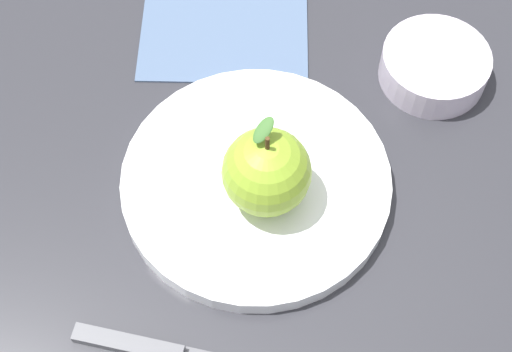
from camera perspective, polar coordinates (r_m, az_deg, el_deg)
ground_plane at (r=0.66m, az=-0.66°, el=-2.47°), size 2.40×2.40×0.00m
dinner_plate at (r=0.66m, az=-0.00°, el=-0.41°), size 0.24×0.24×0.02m
apple at (r=0.61m, az=0.80°, el=0.33°), size 0.07×0.07×0.09m
side_bowl at (r=0.74m, az=13.38°, el=8.25°), size 0.10×0.10×0.03m
linen_napkin at (r=0.77m, az=-2.45°, el=10.43°), size 0.16×0.19×0.00m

